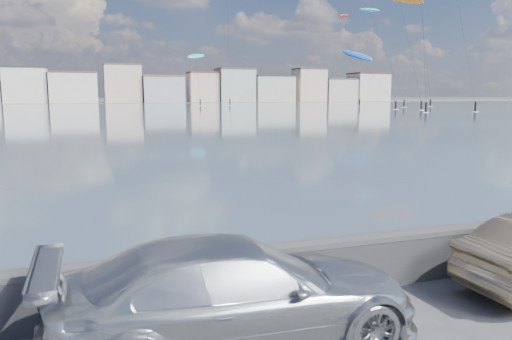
{
  "coord_description": "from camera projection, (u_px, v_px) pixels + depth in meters",
  "views": [
    {
      "loc": [
        -2.19,
        -5.41,
        3.75
      ],
      "look_at": [
        1.0,
        4.0,
        2.2
      ],
      "focal_mm": 35.0,
      "sensor_mm": 36.0,
      "label": 1
    }
  ],
  "objects": [
    {
      "name": "kitesurfer_0",
      "position": [
        370.0,
        12.0,
        133.88
      ],
      "size": [
        8.37,
        14.18,
        26.24
      ],
      "color": "#19BFBF",
      "rests_on": "ground"
    },
    {
      "name": "far_buildings",
      "position": [
        95.0,
        86.0,
        179.87
      ],
      "size": [
        240.79,
        13.26,
        14.6
      ],
      "color": "white",
      "rests_on": "ground"
    },
    {
      "name": "kitesurfer_1",
      "position": [
        196.0,
        57.0,
        144.87
      ],
      "size": [
        7.41,
        11.25,
        15.6
      ],
      "color": "#19BFBF",
      "rests_on": "ground"
    },
    {
      "name": "far_shore_strip",
      "position": [
        92.0,
        102.0,
        193.49
      ],
      "size": [
        500.0,
        60.0,
        0.0
      ],
      "primitive_type": "cube",
      "color": "#4C473D",
      "rests_on": "ground"
    },
    {
      "name": "seawall",
      "position": [
        226.0,
        274.0,
        8.77
      ],
      "size": [
        400.0,
        0.36,
        1.08
      ],
      "color": "#28282B",
      "rests_on": "ground"
    },
    {
      "name": "kitesurfer_17",
      "position": [
        358.0,
        56.0,
        121.65
      ],
      "size": [
        6.38,
        18.89,
        14.97
      ],
      "color": "blue",
      "rests_on": "ground"
    },
    {
      "name": "kitesurfer_2",
      "position": [
        344.0,
        18.0,
        139.91
      ],
      "size": [
        7.07,
        13.89,
        25.93
      ],
      "color": "red",
      "rests_on": "ground"
    },
    {
      "name": "car_silver",
      "position": [
        237.0,
        293.0,
        7.4
      ],
      "size": [
        5.57,
        2.28,
        1.61
      ],
      "primitive_type": "imported",
      "rotation": [
        0.0,
        0.0,
        1.57
      ],
      "color": "#B3B6BB",
      "rests_on": "ground"
    },
    {
      "name": "bay_water",
      "position": [
        99.0,
        113.0,
        91.95
      ],
      "size": [
        500.0,
        177.0,
        0.0
      ],
      "primitive_type": "cube",
      "color": "#3E4E5E",
      "rests_on": "ground"
    }
  ]
}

